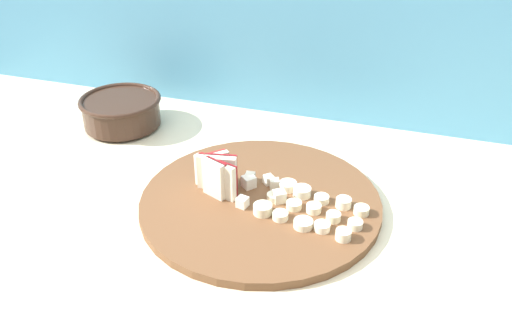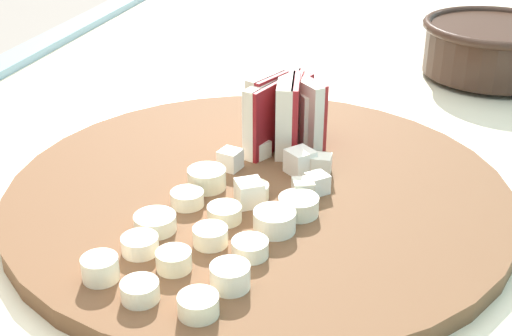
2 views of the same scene
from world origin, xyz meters
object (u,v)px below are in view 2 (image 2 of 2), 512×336
at_px(apple_dice_pile, 282,172).
at_px(banana_slice_rows, 211,230).
at_px(ceramic_bowl, 494,47).
at_px(cutting_board, 258,193).
at_px(apple_wedge_fan, 287,114).

height_order(apple_dice_pile, banana_slice_rows, apple_dice_pile).
bearing_deg(ceramic_bowl, apple_dice_pile, -25.75).
bearing_deg(cutting_board, apple_dice_pile, 121.78).
height_order(banana_slice_rows, ceramic_bowl, ceramic_bowl).
bearing_deg(apple_wedge_fan, apple_dice_pile, 10.33).
bearing_deg(apple_wedge_fan, banana_slice_rows, -5.29).
bearing_deg(cutting_board, ceramic_bowl, 152.78).
xyz_separation_m(banana_slice_rows, ceramic_bowl, (-0.44, 0.20, 0.02)).
bearing_deg(apple_dice_pile, cutting_board, -58.22).
bearing_deg(banana_slice_rows, apple_dice_pile, 163.80).
xyz_separation_m(cutting_board, apple_dice_pile, (-0.01, 0.02, 0.02)).
relative_size(cutting_board, apple_dice_pile, 3.81).
bearing_deg(ceramic_bowl, banana_slice_rows, -23.83).
bearing_deg(banana_slice_rows, ceramic_bowl, 156.17).
bearing_deg(banana_slice_rows, apple_wedge_fan, 174.71).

